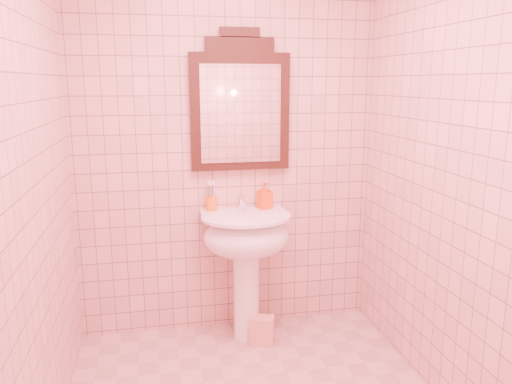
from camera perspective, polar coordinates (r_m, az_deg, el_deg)
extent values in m
cube|color=tan|center=(3.34, -3.38, 4.68)|extent=(2.00, 0.02, 2.50)
cylinder|color=white|center=(3.39, -1.12, -11.03)|extent=(0.17, 0.17, 0.70)
ellipsoid|color=white|center=(3.24, -1.09, -5.16)|extent=(0.56, 0.46, 0.28)
cube|color=white|center=(3.37, -1.60, -2.46)|extent=(0.56, 0.15, 0.05)
cylinder|color=white|center=(3.21, -1.10, -2.86)|extent=(0.58, 0.58, 0.02)
cylinder|color=white|center=(3.35, -1.61, -1.22)|extent=(0.04, 0.04, 0.09)
cylinder|color=white|center=(3.29, -1.45, -0.85)|extent=(0.02, 0.10, 0.02)
cylinder|color=white|center=(3.24, -1.29, -1.39)|extent=(0.02, 0.02, 0.04)
cube|color=white|center=(3.35, -1.65, -0.26)|extent=(0.02, 0.07, 0.01)
cube|color=black|center=(3.31, -1.82, 9.10)|extent=(0.65, 0.05, 0.76)
cube|color=black|center=(3.31, -1.88, 16.50)|extent=(0.44, 0.05, 0.09)
cube|color=black|center=(3.32, -1.89, 17.77)|extent=(0.25, 0.05, 0.06)
cube|color=white|center=(3.28, -1.74, 8.90)|extent=(0.53, 0.01, 0.63)
cylinder|color=orange|center=(3.33, -5.13, -1.34)|extent=(0.08, 0.08, 0.10)
cylinder|color=silver|center=(3.32, -4.85, -0.64)|extent=(0.01, 0.01, 0.18)
cylinder|color=#338CD8|center=(3.34, -5.03, -0.59)|extent=(0.01, 0.01, 0.18)
cylinder|color=#E5334C|center=(3.33, -5.32, -0.61)|extent=(0.01, 0.01, 0.18)
cylinder|color=#3FBF59|center=(3.32, -5.44, -0.67)|extent=(0.01, 0.01, 0.18)
cylinder|color=#D8CC4C|center=(3.31, -5.27, -0.72)|extent=(0.01, 0.01, 0.18)
cylinder|color=purple|center=(3.31, -4.97, -0.71)|extent=(0.01, 0.01, 0.18)
imported|color=#DB4A12|center=(3.36, 0.99, -0.39)|extent=(0.11, 0.11, 0.19)
cube|color=#EAB48A|center=(3.42, 0.69, -15.53)|extent=(0.18, 0.15, 0.19)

